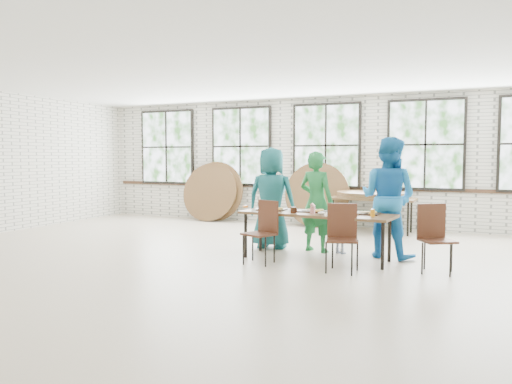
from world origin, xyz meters
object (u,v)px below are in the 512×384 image
chair_near_left (264,226)px  storage_table (372,200)px  dining_table (316,216)px  chair_near_right (342,231)px

chair_near_left → storage_table: bearing=100.5°
dining_table → chair_near_left: chair_near_left is taller
storage_table → chair_near_right: bearing=-84.6°
dining_table → storage_table: (0.25, 3.25, -0.00)m
chair_near_right → storage_table: size_ratio=0.52×
chair_near_left → chair_near_right: same height
chair_near_left → chair_near_right: 1.22m
dining_table → chair_near_left: 0.87m
chair_near_right → dining_table: bearing=118.8°
dining_table → storage_table: size_ratio=1.36×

